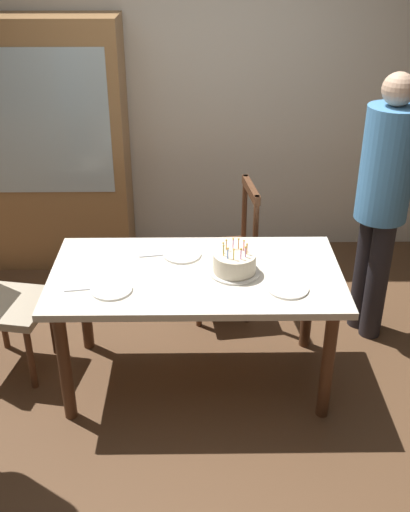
# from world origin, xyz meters

# --- Properties ---
(ground) EXTENTS (6.40, 6.40, 0.00)m
(ground) POSITION_xyz_m (0.00, 0.00, 0.00)
(ground) COLOR brown
(back_wall) EXTENTS (6.40, 0.10, 2.60)m
(back_wall) POSITION_xyz_m (0.00, 1.85, 1.30)
(back_wall) COLOR silver
(back_wall) RESTS_ON ground
(dining_table) EXTENTS (1.62, 0.85, 0.75)m
(dining_table) POSITION_xyz_m (0.00, 0.00, 0.65)
(dining_table) COLOR silver
(dining_table) RESTS_ON ground
(birthday_cake) EXTENTS (0.28, 0.28, 0.19)m
(birthday_cake) POSITION_xyz_m (0.21, -0.01, 0.80)
(birthday_cake) COLOR silver
(birthday_cake) RESTS_ON dining_table
(plate_near_celebrant) EXTENTS (0.22, 0.22, 0.01)m
(plate_near_celebrant) POSITION_xyz_m (-0.45, -0.19, 0.75)
(plate_near_celebrant) COLOR white
(plate_near_celebrant) RESTS_ON dining_table
(plate_far_side) EXTENTS (0.22, 0.22, 0.01)m
(plate_far_side) POSITION_xyz_m (-0.08, 0.19, 0.75)
(plate_far_side) COLOR white
(plate_far_side) RESTS_ON dining_table
(plate_near_guest) EXTENTS (0.22, 0.22, 0.01)m
(plate_near_guest) POSITION_xyz_m (0.49, -0.19, 0.75)
(plate_near_guest) COLOR white
(plate_near_guest) RESTS_ON dining_table
(fork_near_celebrant) EXTENTS (0.18, 0.04, 0.01)m
(fork_near_celebrant) POSITION_xyz_m (-0.61, -0.18, 0.75)
(fork_near_celebrant) COLOR silver
(fork_near_celebrant) RESTS_ON dining_table
(fork_far_side) EXTENTS (0.18, 0.04, 0.01)m
(fork_far_side) POSITION_xyz_m (-0.24, 0.19, 0.75)
(fork_far_side) COLOR silver
(fork_far_side) RESTS_ON dining_table
(chair_spindle_back) EXTENTS (0.49, 0.49, 0.95)m
(chair_spindle_back) POSITION_xyz_m (0.19, 0.75, 0.46)
(chair_spindle_back) COLOR #56331E
(chair_spindle_back) RESTS_ON ground
(person_guest) EXTENTS (0.32, 0.32, 1.73)m
(person_guest) POSITION_xyz_m (1.14, 0.50, 0.99)
(person_guest) COLOR #262328
(person_guest) RESTS_ON ground
(china_cabinet) EXTENTS (1.10, 0.45, 1.90)m
(china_cabinet) POSITION_xyz_m (-1.08, 1.56, 0.95)
(china_cabinet) COLOR #9E7042
(china_cabinet) RESTS_ON ground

